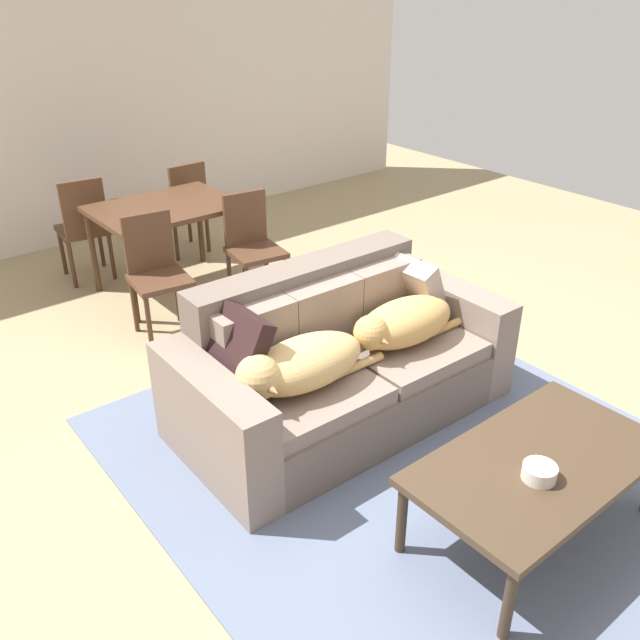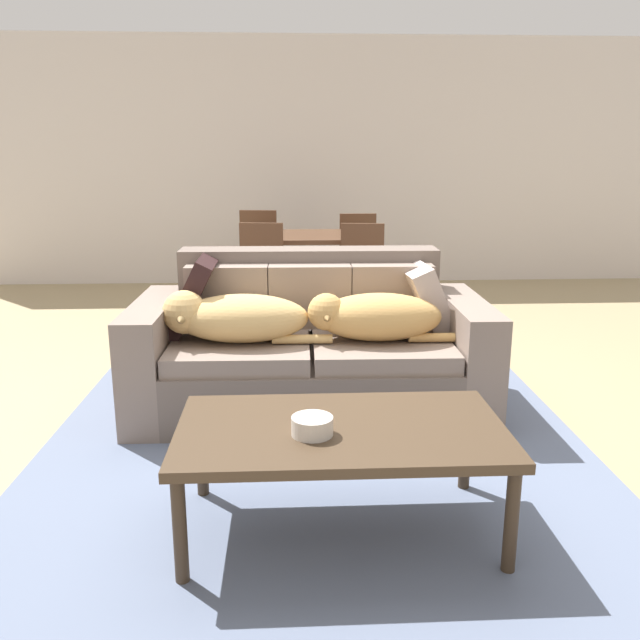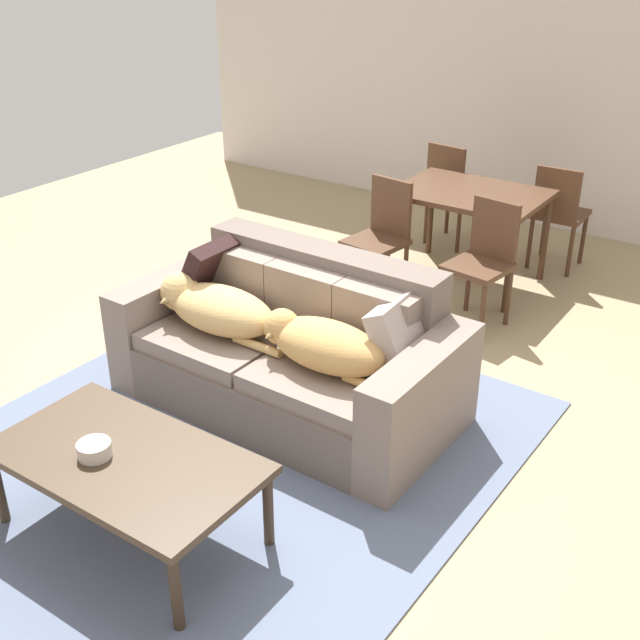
% 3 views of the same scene
% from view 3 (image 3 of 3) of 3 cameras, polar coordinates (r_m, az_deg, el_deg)
% --- Properties ---
extents(ground_plane, '(10.00, 10.00, 0.00)m').
position_cam_3_polar(ground_plane, '(4.76, -1.19, -6.77)').
color(ground_plane, tan).
extents(back_partition, '(8.00, 0.12, 2.70)m').
position_cam_3_polar(back_partition, '(7.68, 17.08, 16.13)').
color(back_partition, silver).
rests_on(back_partition, ground).
extents(area_rug, '(2.83, 3.26, 0.01)m').
position_cam_3_polar(area_rug, '(4.47, -7.05, -9.46)').
color(area_rug, slate).
rests_on(area_rug, ground).
extents(couch, '(2.03, 1.03, 0.89)m').
position_cam_3_polar(couch, '(4.73, -1.94, -2.31)').
color(couch, '#6B5C53').
rests_on(couch, ground).
extents(dog_on_left_cushion, '(0.93, 0.39, 0.29)m').
position_cam_3_polar(dog_on_left_cushion, '(4.73, -7.57, 0.91)').
color(dog_on_left_cushion, tan).
rests_on(dog_on_left_cushion, couch).
extents(dog_on_right_cushion, '(0.87, 0.37, 0.27)m').
position_cam_3_polar(dog_on_right_cushion, '(4.29, 0.14, -1.73)').
color(dog_on_right_cushion, tan).
rests_on(dog_on_right_cushion, couch).
extents(throw_pillow_by_left_arm, '(0.30, 0.47, 0.46)m').
position_cam_3_polar(throw_pillow_by_left_arm, '(5.03, -7.88, 3.45)').
color(throw_pillow_by_left_arm, black).
rests_on(throw_pillow_by_left_arm, couch).
extents(throw_pillow_by_right_arm, '(0.30, 0.41, 0.42)m').
position_cam_3_polar(throw_pillow_by_right_arm, '(4.30, 5.84, -1.18)').
color(throw_pillow_by_right_arm, '#B6A49C').
rests_on(throw_pillow_by_right_arm, couch).
extents(coffee_table, '(1.26, 0.71, 0.45)m').
position_cam_3_polar(coffee_table, '(3.80, -13.72, -9.98)').
color(coffee_table, '#453423').
rests_on(coffee_table, ground).
extents(bowl_on_coffee_table, '(0.16, 0.16, 0.07)m').
position_cam_3_polar(bowl_on_coffee_table, '(3.79, -15.85, -8.91)').
color(bowl_on_coffee_table, silver).
rests_on(bowl_on_coffee_table, coffee_table).
extents(dining_table, '(1.12, 0.83, 0.75)m').
position_cam_3_polar(dining_table, '(6.36, 10.68, 8.37)').
color(dining_table, '#4E3120').
rests_on(dining_table, ground).
extents(dining_chair_near_left, '(0.45, 0.45, 0.91)m').
position_cam_3_polar(dining_chair_near_left, '(6.06, 4.42, 6.23)').
color(dining_chair_near_left, '#4E3120').
rests_on(dining_chair_near_left, ground).
extents(dining_chair_near_right, '(0.45, 0.45, 0.90)m').
position_cam_3_polar(dining_chair_near_right, '(5.72, 11.66, 4.41)').
color(dining_chair_near_right, '#4E3120').
rests_on(dining_chair_near_right, ground).
extents(dining_chair_far_left, '(0.45, 0.45, 0.92)m').
position_cam_3_polar(dining_chair_far_left, '(7.13, 9.34, 9.17)').
color(dining_chair_far_left, '#4E3120').
rests_on(dining_chair_far_left, ground).
extents(dining_chair_far_right, '(0.41, 0.41, 0.88)m').
position_cam_3_polar(dining_chair_far_right, '(6.81, 16.71, 7.49)').
color(dining_chair_far_right, '#4E3120').
rests_on(dining_chair_far_right, ground).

